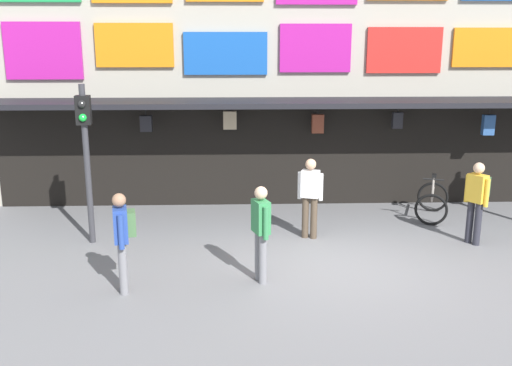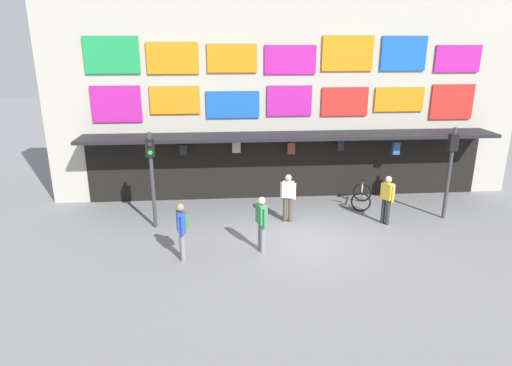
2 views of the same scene
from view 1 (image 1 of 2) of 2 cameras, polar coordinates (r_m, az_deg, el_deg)
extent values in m
plane|color=slate|center=(10.96, 8.10, -7.85)|extent=(80.00, 80.00, 0.00)
cube|color=#B2AD9E|center=(14.71, 5.52, 13.83)|extent=(18.00, 1.20, 8.00)
cube|color=black|center=(13.50, 6.08, 7.82)|extent=(15.30, 1.40, 0.12)
cube|color=#B71E93|center=(14.63, -20.14, 12.07)|extent=(1.78, 0.08, 1.30)
cube|color=orange|center=(14.13, -11.82, 13.08)|extent=(1.80, 0.08, 1.00)
cube|color=blue|center=(13.94, -3.00, 12.56)|extent=(1.95, 0.08, 0.98)
cube|color=#B71E93|center=(14.06, 5.84, 13.01)|extent=(1.68, 0.08, 1.11)
cube|color=red|center=(14.50, 14.33, 12.49)|extent=(1.77, 0.08, 1.06)
cube|color=orange|center=(15.21, 22.17, 12.20)|extent=(1.91, 0.08, 0.91)
cylinder|color=black|center=(13.78, -10.77, 7.01)|extent=(0.02, 0.02, 0.25)
cube|color=#232328|center=(13.82, -10.71, 5.74)|extent=(0.27, 0.16, 0.37)
cylinder|color=black|center=(13.58, -2.58, 7.36)|extent=(0.02, 0.02, 0.15)
cube|color=tan|center=(13.62, -2.57, 6.18)|extent=(0.31, 0.18, 0.42)
cylinder|color=black|center=(13.83, 6.10, 7.22)|extent=(0.02, 0.02, 0.24)
cube|color=brown|center=(13.88, 6.06, 5.81)|extent=(0.28, 0.17, 0.44)
cylinder|color=black|center=(14.15, 13.74, 7.15)|extent=(0.02, 0.02, 0.20)
cube|color=#232328|center=(14.19, 13.67, 5.99)|extent=(0.23, 0.14, 0.38)
cylinder|color=black|center=(14.59, 21.92, 6.66)|extent=(0.02, 0.02, 0.23)
cube|color=#2D5693|center=(14.63, 21.80, 5.31)|extent=(0.26, 0.16, 0.47)
cube|color=black|center=(14.38, 5.57, 2.78)|extent=(15.30, 0.04, 2.50)
cylinder|color=#38383D|center=(11.96, -16.20, 1.64)|extent=(0.12, 0.12, 3.20)
cube|color=black|center=(11.78, -16.57, 6.87)|extent=(0.30, 0.27, 0.56)
sphere|color=black|center=(11.64, -16.71, 7.42)|extent=(0.15, 0.15, 0.15)
sphere|color=#19DB3D|center=(11.67, -16.62, 6.15)|extent=(0.15, 0.15, 0.15)
torus|color=black|center=(13.43, 16.78, -2.52)|extent=(0.70, 0.31, 0.72)
torus|color=black|center=(14.49, 16.93, -1.31)|extent=(0.70, 0.31, 0.72)
cylinder|color=#A3998E|center=(13.89, 16.93, -0.90)|extent=(0.39, 0.95, 0.05)
cylinder|color=#A3998E|center=(14.01, 17.01, -0.06)|extent=(0.04, 0.04, 0.35)
cube|color=black|center=(13.97, 17.06, 0.69)|extent=(0.16, 0.22, 0.06)
cylinder|color=#A3998E|center=(13.40, 16.92, -0.70)|extent=(0.04, 0.04, 0.50)
cylinder|color=black|center=(13.34, 17.00, 0.34)|extent=(0.43, 0.19, 0.04)
cylinder|color=brown|center=(12.08, 5.68, -3.42)|extent=(0.14, 0.14, 0.88)
cylinder|color=brown|center=(12.12, 4.85, -3.35)|extent=(0.14, 0.14, 0.88)
cube|color=white|center=(11.90, 5.34, -0.08)|extent=(0.41, 0.33, 0.56)
sphere|color=tan|center=(11.81, 5.39, 1.84)|extent=(0.22, 0.22, 0.22)
cylinder|color=white|center=(11.87, 6.38, -0.40)|extent=(0.09, 0.09, 0.56)
cylinder|color=white|center=(11.96, 4.31, -0.24)|extent=(0.09, 0.09, 0.56)
cylinder|color=gray|center=(9.73, -12.89, -8.20)|extent=(0.14, 0.14, 0.88)
cylinder|color=gray|center=(9.90, -12.91, -7.81)|extent=(0.14, 0.14, 0.88)
cube|color=#28479E|center=(9.57, -13.14, -4.01)|extent=(0.29, 0.40, 0.56)
sphere|color=#A87A5B|center=(9.45, -13.28, -1.65)|extent=(0.22, 0.22, 0.22)
cylinder|color=#28479E|center=(9.38, -13.10, -4.71)|extent=(0.09, 0.09, 0.56)
cylinder|color=#28479E|center=(9.79, -13.15, -3.89)|extent=(0.09, 0.09, 0.56)
cube|color=#477042|center=(9.56, -12.19, -3.84)|extent=(0.21, 0.31, 0.40)
cylinder|color=gray|center=(9.90, 0.67, -7.43)|extent=(0.14, 0.14, 0.88)
cylinder|color=gray|center=(10.05, 0.28, -7.08)|extent=(0.14, 0.14, 0.88)
cube|color=#388E51|center=(9.73, 0.48, -3.31)|extent=(0.33, 0.41, 0.56)
sphere|color=beige|center=(9.62, 0.48, -0.98)|extent=(0.22, 0.22, 0.22)
cylinder|color=#388E51|center=(9.55, 0.98, -3.96)|extent=(0.09, 0.09, 0.56)
cylinder|color=#388E51|center=(9.94, 0.00, -3.23)|extent=(0.09, 0.09, 0.56)
cylinder|color=#2D2D38|center=(12.46, 20.90, -3.77)|extent=(0.14, 0.14, 0.88)
cylinder|color=#2D2D38|center=(12.56, 20.21, -3.58)|extent=(0.14, 0.14, 0.88)
cube|color=gold|center=(12.32, 20.84, -0.48)|extent=(0.38, 0.42, 0.56)
sphere|color=beige|center=(12.23, 21.01, 1.38)|extent=(0.22, 0.22, 0.22)
cylinder|color=gold|center=(12.22, 21.68, -0.92)|extent=(0.09, 0.09, 0.56)
cylinder|color=gold|center=(12.45, 19.98, -0.50)|extent=(0.09, 0.09, 0.56)
cube|color=#477042|center=(12.45, 21.26, -0.28)|extent=(0.29, 0.32, 0.40)
camera|label=2|loc=(3.06, -167.18, 20.39)|focal=30.83mm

